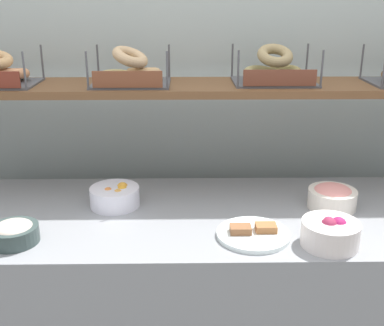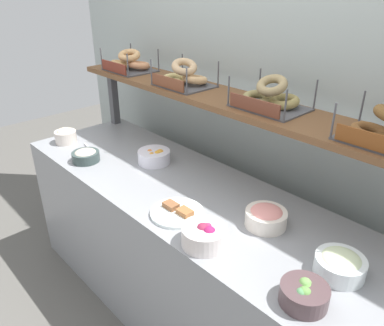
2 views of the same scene
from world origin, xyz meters
name	(u,v)px [view 1 (image 1 of 2)]	position (x,y,z in m)	size (l,w,h in m)	color
back_wall	(201,90)	(0.00, 0.55, 1.20)	(3.44, 0.06, 2.40)	#A7B2AF
deli_counter	(205,309)	(0.00, 0.00, 0.42)	(2.24, 0.70, 0.85)	gray
upper_shelf	(204,87)	(0.00, 0.27, 1.26)	(2.20, 0.32, 0.03)	brown
bowl_lox_spread	(332,196)	(0.48, 0.04, 0.89)	(0.18, 0.18, 0.09)	white
bowl_tuna_salad	(14,232)	(-0.63, -0.21, 0.89)	(0.16, 0.16, 0.07)	#374644
bowl_fruit_salad	(115,196)	(-0.34, 0.07, 0.89)	(0.19, 0.19, 0.09)	white
bowl_beet_salad	(330,232)	(0.39, -0.25, 0.89)	(0.19, 0.19, 0.10)	white
serving_plate_white	(253,233)	(0.15, -0.18, 0.86)	(0.25, 0.25, 0.04)	white
bagel_basket_plain	(130,72)	(-0.29, 0.25, 1.33)	(0.30, 0.25, 0.15)	#4C4C51
bagel_basket_everything	(274,71)	(0.27, 0.28, 1.33)	(0.32, 0.25, 0.15)	#4C4C51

